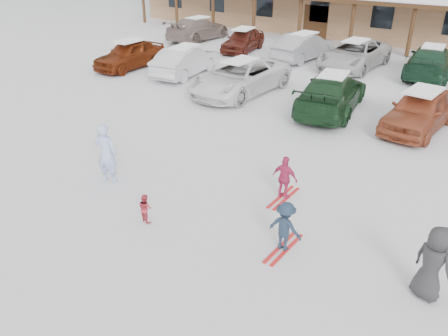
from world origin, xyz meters
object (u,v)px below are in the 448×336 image
Objects in this scene: bystander_dark at (433,264)px; parked_car_2 at (240,77)px; adult_skier at (106,154)px; parked_car_4 at (420,110)px; parked_car_9 at (303,47)px; parked_car_10 at (354,54)px; parked_car_1 at (185,61)px; child_magenta at (285,178)px; parked_car_8 at (243,40)px; parked_car_3 at (332,93)px; parked_car_11 at (431,62)px; child_navy at (285,227)px; toddler_red at (145,208)px; parked_car_7 at (198,29)px; parked_car_0 at (130,54)px.

bystander_dark is 0.29× the size of parked_car_2.
parked_car_4 is (6.35, 9.23, -0.16)m from adult_skier.
parked_car_9 reaches higher than parked_car_10.
bystander_dark is 16.97m from parked_car_1.
parked_car_8 is (-10.44, 14.36, 0.07)m from child_magenta.
parked_car_3 reaches higher than parked_car_8.
parked_car_8 is 0.88× the size of parked_car_9.
parked_car_11 is (0.49, 14.89, 0.14)m from child_magenta.
child_magenta is 0.24× the size of parked_car_11.
adult_skier is 0.34× the size of parked_car_11.
child_navy is 19.95m from parked_car_8.
bystander_dark is 16.94m from parked_car_11.
parked_car_11 reaches higher than parked_car_8.
child_magenta is 9.25m from parked_car_2.
parked_car_8 reaches higher than toddler_red.
parked_car_1 is 0.82× the size of parked_car_2.
parked_car_7 reaches higher than parked_car_3.
adult_skier is at bearing -79.45° from parked_car_8.
parked_car_11 is (10.41, 6.87, 0.03)m from parked_car_1.
parked_car_3 is at bearing 129.27° from parked_car_9.
parked_car_8 is at bearing -48.38° from parked_car_3.
parked_car_10 is (11.63, -1.22, -0.01)m from parked_car_7.
parked_car_10 is (7.17, -0.07, 0.06)m from parked_car_8.
toddler_red is (2.28, -0.87, -0.52)m from adult_skier.
parked_car_0 is 8.26m from parked_car_7.
toddler_red is 0.14× the size of parked_car_7.
parked_car_0 is at bearing -142.39° from parked_car_10.
parked_car_7 is (-12.58, 18.42, 0.38)m from toddler_red.
bystander_dark is at bearing 137.17° from parked_car_1.
parked_car_7 reaches higher than toddler_red.
parked_car_11 is at bearing 54.00° from parked_car_2.
bystander_dark is at bearing -155.82° from toddler_red.
child_magenta is (2.31, 2.90, 0.25)m from toddler_red.
child_navy is at bearing 86.53° from parked_car_11.
parked_car_0 is (-14.32, 9.37, 0.13)m from child_navy.
toddler_red is at bearing 77.12° from parked_car_3.
parked_car_4 is 8.70m from parked_car_10.
parked_car_1 is 0.83× the size of parked_car_10.
parked_car_10 is at bearing 3.67° from parked_car_11.
child_navy is (5.62, 0.07, -0.29)m from adult_skier.
parked_car_7 reaches higher than parked_car_1.
child_magenta is at bearing -97.88° from parked_car_4.
adult_skier is at bearing -91.51° from parked_car_10.
toddler_red is 10.62m from parked_car_2.
parked_car_10 is (-3.27, 14.30, 0.13)m from child_magenta.
parked_car_0 is (-10.98, 10.31, 0.36)m from toddler_red.
child_navy is 16.82m from parked_car_10.
child_magenta is at bearing -29.74° from parked_car_0.
bystander_dark reaches higher than parked_car_1.
parked_car_7 is at bearing -42.45° from toddler_red.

